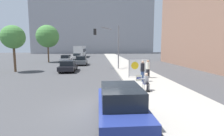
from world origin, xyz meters
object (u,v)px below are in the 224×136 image
seated_protester (146,81)px  pedestrian_behind (148,69)px  jogger_on_sidewalk (142,71)px  parked_car_curbside (121,104)px  car_on_road_nearest (68,66)px  street_tree_midblock (48,36)px  traffic_light_pole (109,40)px  city_bus_on_road (80,51)px  car_on_road_far_lane (77,56)px  car_on_road_distant (66,58)px  street_tree_near_curb (13,37)px  protest_banner (139,68)px  car_on_road_midblock (81,60)px

seated_protester → pedestrian_behind: size_ratio=0.71×
jogger_on_sidewalk → parked_car_curbside: size_ratio=0.38×
car_on_road_nearest → street_tree_midblock: size_ratio=0.63×
car_on_road_nearest → traffic_light_pole: bearing=16.7°
city_bus_on_road → car_on_road_nearest: bearing=-87.1°
traffic_light_pole → parked_car_curbside: size_ratio=1.21×
city_bus_on_road → pedestrian_behind: bearing=-74.3°
parked_car_curbside → car_on_road_far_lane: size_ratio=1.09×
jogger_on_sidewalk → city_bus_on_road: size_ratio=0.16×
seated_protester → car_on_road_distant: size_ratio=0.26×
street_tree_near_curb → car_on_road_far_lane: bearing=75.6°
protest_banner → car_on_road_nearest: (-7.66, 5.90, -0.39)m
car_on_road_distant → car_on_road_midblock: bearing=-60.1°
jogger_on_sidewalk → street_tree_midblock: 25.35m
car_on_road_far_lane → jogger_on_sidewalk: bearing=-72.5°
pedestrian_behind → traffic_light_pole: size_ratio=0.30×
street_tree_near_curb → street_tree_midblock: street_tree_midblock is taller
seated_protester → traffic_light_pole: 12.93m
parked_car_curbside → car_on_road_nearest: 15.89m
protest_banner → car_on_road_nearest: bearing=142.4°
jogger_on_sidewalk → car_on_road_distant: jogger_on_sidewalk is taller
pedestrian_behind → car_on_road_midblock: (-7.54, 13.58, -0.28)m
parked_car_curbside → street_tree_midblock: (-10.80, 28.46, 4.30)m
traffic_light_pole → street_tree_midblock: bearing=134.1°
jogger_on_sidewalk → street_tree_near_curb: 16.36m
jogger_on_sidewalk → street_tree_midblock: size_ratio=0.24×
protest_banner → jogger_on_sidewalk: bearing=-94.3°
car_on_road_nearest → car_on_road_far_lane: car_on_road_far_lane is taller
parked_car_curbside → street_tree_midblock: 30.75m
car_on_road_midblock → car_on_road_distant: 7.53m
street_tree_midblock → city_bus_on_road: bearing=74.0°
parked_car_curbside → car_on_road_midblock: parked_car_curbside is taller
jogger_on_sidewalk → street_tree_near_curb: bearing=-48.5°
city_bus_on_road → street_tree_midblock: 17.06m
traffic_light_pole → street_tree_near_curb: 11.85m
parked_car_curbside → car_on_road_far_lane: 35.99m
seated_protester → traffic_light_pole: bearing=88.9°
car_on_road_nearest → street_tree_midblock: street_tree_midblock is taller
traffic_light_pole → street_tree_near_curb: traffic_light_pole is taller
car_on_road_distant → street_tree_midblock: size_ratio=0.64×
protest_banner → car_on_road_nearest: 9.67m
pedestrian_behind → city_bus_on_road: (-9.94, 35.46, 0.81)m
street_tree_midblock → traffic_light_pole: bearing=-45.9°
car_on_road_midblock → traffic_light_pole: bearing=-53.8°
car_on_road_far_lane → car_on_road_nearest: bearing=-86.3°
car_on_road_midblock → car_on_road_far_lane: car_on_road_midblock is taller
pedestrian_behind → protest_banner: protest_banner is taller
protest_banner → car_on_road_distant: bearing=117.8°
car_on_road_midblock → street_tree_near_curb: size_ratio=0.76×
seated_protester → car_on_road_distant: (-9.83, 24.85, -0.12)m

